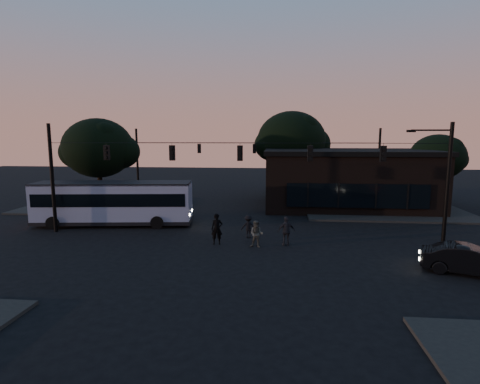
# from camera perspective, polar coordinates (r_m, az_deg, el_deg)

# --- Properties ---
(ground) EXTENTS (120.00, 120.00, 0.00)m
(ground) POSITION_cam_1_polar(r_m,az_deg,el_deg) (21.40, -1.05, -9.54)
(ground) COLOR black
(ground) RESTS_ON ground
(sidewalk_far_right) EXTENTS (14.00, 10.00, 0.15)m
(sidewalk_far_right) POSITION_cam_1_polar(r_m,az_deg,el_deg) (36.16, 20.94, -2.55)
(sidewalk_far_right) COLOR black
(sidewalk_far_right) RESTS_ON ground
(sidewalk_far_left) EXTENTS (14.00, 10.00, 0.15)m
(sidewalk_far_left) POSITION_cam_1_polar(r_m,az_deg,el_deg) (38.49, -19.71, -1.86)
(sidewalk_far_left) COLOR black
(sidewalk_far_left) RESTS_ON ground
(building) EXTENTS (15.40, 10.41, 5.40)m
(building) POSITION_cam_1_polar(r_m,az_deg,el_deg) (37.01, 15.86, 2.05)
(building) COLOR black
(building) RESTS_ON ground
(tree_behind) EXTENTS (7.60, 7.60, 9.43)m
(tree_behind) POSITION_cam_1_polar(r_m,az_deg,el_deg) (42.26, 7.84, 7.77)
(tree_behind) COLOR black
(tree_behind) RESTS_ON ground
(tree_right) EXTENTS (5.20, 5.20, 6.86)m
(tree_right) POSITION_cam_1_polar(r_m,az_deg,el_deg) (41.36, 27.87, 4.71)
(tree_right) COLOR black
(tree_right) RESTS_ON ground
(tree_left) EXTENTS (6.40, 6.40, 8.30)m
(tree_left) POSITION_cam_1_polar(r_m,az_deg,el_deg) (37.04, -20.79, 6.27)
(tree_left) COLOR black
(tree_left) RESTS_ON ground
(signal_rig_near) EXTENTS (26.24, 0.30, 7.50)m
(signal_rig_near) POSITION_cam_1_polar(r_m,az_deg,el_deg) (24.44, 0.00, 3.36)
(signal_rig_near) COLOR black
(signal_rig_near) RESTS_ON ground
(signal_rig_far) EXTENTS (26.24, 0.30, 7.50)m
(signal_rig_far) POSITION_cam_1_polar(r_m,az_deg,el_deg) (40.37, 2.20, 4.99)
(signal_rig_far) COLOR black
(signal_rig_far) RESTS_ON ground
(bus) EXTENTS (11.81, 4.01, 3.26)m
(bus) POSITION_cam_1_polar(r_m,az_deg,el_deg) (29.57, -18.69, -1.32)
(bus) COLOR #8185A4
(bus) RESTS_ON ground
(car) EXTENTS (4.55, 2.88, 1.42)m
(car) POSITION_cam_1_polar(r_m,az_deg,el_deg) (21.40, 31.61, -8.84)
(car) COLOR black
(car) RESTS_ON ground
(pedestrian_a) EXTENTS (0.76, 0.56, 1.93)m
(pedestrian_a) POSITION_cam_1_polar(r_m,az_deg,el_deg) (23.22, -3.55, -5.65)
(pedestrian_a) COLOR black
(pedestrian_a) RESTS_ON ground
(pedestrian_b) EXTENTS (0.87, 0.72, 1.64)m
(pedestrian_b) POSITION_cam_1_polar(r_m,az_deg,el_deg) (22.59, 2.55, -6.42)
(pedestrian_b) COLOR #3C3D37
(pedestrian_b) RESTS_ON ground
(pedestrian_c) EXTENTS (1.14, 0.64, 1.83)m
(pedestrian_c) POSITION_cam_1_polar(r_m,az_deg,el_deg) (23.01, 7.10, -5.95)
(pedestrian_c) COLOR black
(pedestrian_c) RESTS_ON ground
(pedestrian_d) EXTENTS (1.03, 0.65, 1.53)m
(pedestrian_d) POSITION_cam_1_polar(r_m,az_deg,el_deg) (24.68, 1.29, -5.27)
(pedestrian_d) COLOR black
(pedestrian_d) RESTS_ON ground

